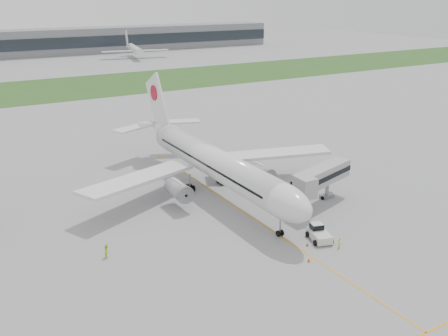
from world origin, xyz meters
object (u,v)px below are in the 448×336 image
jet_bridge (319,177)px  airliner (212,160)px  ground_crew_near (339,242)px  pushback_tug (319,233)px

jet_bridge → airliner: bearing=113.4°
airliner → ground_crew_near: size_ratio=33.01×
airliner → ground_crew_near: airliner is taller
pushback_tug → ground_crew_near: bearing=-60.4°
airliner → jet_bridge: bearing=-49.9°
ground_crew_near → jet_bridge: bearing=-144.0°
airliner → pushback_tug: airliner is taller
airliner → jet_bridge: airliner is taller
pushback_tug → jet_bridge: bearing=66.4°
jet_bridge → ground_crew_near: (-7.06, -12.63, -4.00)m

